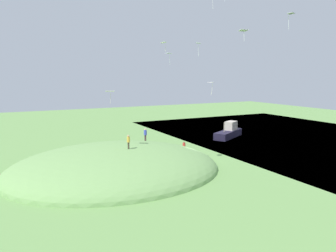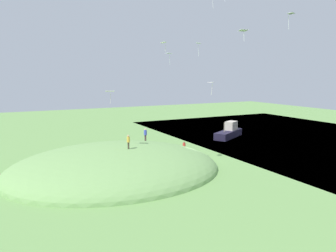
# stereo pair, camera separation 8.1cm
# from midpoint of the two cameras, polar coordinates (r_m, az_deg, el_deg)

# --- Properties ---
(ground_plane) EXTENTS (160.00, 160.00, 0.00)m
(ground_plane) POSITION_cam_midpoint_polar(r_m,az_deg,el_deg) (48.08, 4.46, -5.85)
(ground_plane) COLOR #66934D
(lake_water) EXTENTS (45.09, 80.00, 0.40)m
(lake_water) POSITION_cam_midpoint_polar(r_m,az_deg,el_deg) (67.02, 25.57, -2.68)
(lake_water) COLOR #37496A
(lake_water) RESTS_ON ground_plane
(grass_hill) EXTENTS (27.59, 23.59, 6.24)m
(grass_hill) POSITION_cam_midpoint_polar(r_m,az_deg,el_deg) (43.29, -9.22, -7.61)
(grass_hill) COLOR #709C58
(grass_hill) RESTS_ON ground_plane
(boat_on_lake) EXTENTS (8.66, 6.41, 3.20)m
(boat_on_lake) POSITION_cam_midpoint_polar(r_m,az_deg,el_deg) (65.94, 10.47, -1.05)
(boat_on_lake) COLOR #1D1930
(boat_on_lake) RESTS_ON lake_water
(person_on_hilltop) EXTENTS (0.49, 0.49, 1.77)m
(person_on_hilltop) POSITION_cam_midpoint_polar(r_m,az_deg,el_deg) (41.04, -6.94, -2.43)
(person_on_hilltop) COLOR #3B3225
(person_on_hilltop) RESTS_ON grass_hill
(person_with_child) EXTENTS (0.61, 0.61, 1.84)m
(person_with_child) POSITION_cam_midpoint_polar(r_m,az_deg,el_deg) (48.77, -4.00, -1.24)
(person_with_child) COLOR #3F2D2C
(person_with_child) RESTS_ON grass_hill
(person_watching_kites) EXTENTS (0.62, 0.62, 1.58)m
(person_watching_kites) POSITION_cam_midpoint_polar(r_m,az_deg,el_deg) (53.08, 2.75, -3.35)
(person_watching_kites) COLOR black
(person_watching_kites) RESTS_ON ground_plane
(kite_0) EXTENTS (1.19, 1.04, 1.87)m
(kite_0) POSITION_cam_midpoint_polar(r_m,az_deg,el_deg) (43.27, 20.49, 17.71)
(kite_0) COLOR white
(kite_1) EXTENTS (0.99, 1.02, 1.20)m
(kite_1) POSITION_cam_midpoint_polar(r_m,az_deg,el_deg) (41.49, -0.83, 14.22)
(kite_1) COLOR silver
(kite_4) EXTENTS (1.13, 1.25, 2.02)m
(kite_4) POSITION_cam_midpoint_polar(r_m,az_deg,el_deg) (50.64, 5.22, 14.03)
(kite_4) COLOR white
(kite_5) EXTENTS (1.04, 0.76, 1.26)m
(kite_5) POSITION_cam_midpoint_polar(r_m,az_deg,el_deg) (38.09, 12.87, 15.81)
(kite_5) COLOR white
(kite_6) EXTENTS (1.31, 1.08, 1.63)m
(kite_6) POSITION_cam_midpoint_polar(r_m,az_deg,el_deg) (41.33, -10.10, 5.90)
(kite_6) COLOR silver
(kite_11) EXTENTS (0.72, 0.84, 1.57)m
(kite_11) POSITION_cam_midpoint_polar(r_m,az_deg,el_deg) (39.90, 7.42, 7.35)
(kite_11) COLOR white
(kite_12) EXTENTS (0.67, 0.95, 1.56)m
(kite_12) POSITION_cam_midpoint_polar(r_m,az_deg,el_deg) (45.31, 0.10, 12.42)
(kite_12) COLOR white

